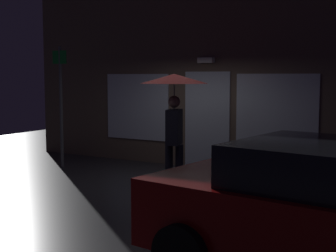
{
  "coord_description": "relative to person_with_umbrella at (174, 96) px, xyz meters",
  "views": [
    {
      "loc": [
        4.67,
        -7.73,
        2.1
      ],
      "look_at": [
        0.13,
        0.17,
        1.16
      ],
      "focal_mm": 51.87,
      "sensor_mm": 36.0,
      "label": 1
    }
  ],
  "objects": [
    {
      "name": "building_facade",
      "position": [
        -0.27,
        2.17,
        0.36
      ],
      "size": [
        9.93,
        0.48,
        4.21
      ],
      "color": "brown",
      "rests_on": "ground"
    },
    {
      "name": "street_sign_post",
      "position": [
        -3.28,
        0.53,
        -0.17
      ],
      "size": [
        0.4,
        0.07,
        2.78
      ],
      "color": "#595B60",
      "rests_on": "ground"
    },
    {
      "name": "person_with_umbrella",
      "position": [
        0.0,
        0.0,
        0.0
      ],
      "size": [
        1.26,
        1.26,
        2.14
      ],
      "rotation": [
        0.0,
        0.0,
        1.87
      ],
      "color": "black",
      "rests_on": "ground"
    },
    {
      "name": "sidewalk_bollard",
      "position": [
        0.84,
        1.11,
        -1.39
      ],
      "size": [
        0.3,
        0.3,
        0.68
      ],
      "primitive_type": "cylinder",
      "color": "#9E998E",
      "rests_on": "ground"
    },
    {
      "name": "ground_plane",
      "position": [
        -0.27,
        -0.17,
        -1.73
      ],
      "size": [
        18.0,
        18.0,
        0.0
      ],
      "primitive_type": "plane",
      "color": "#2D2D33"
    }
  ]
}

